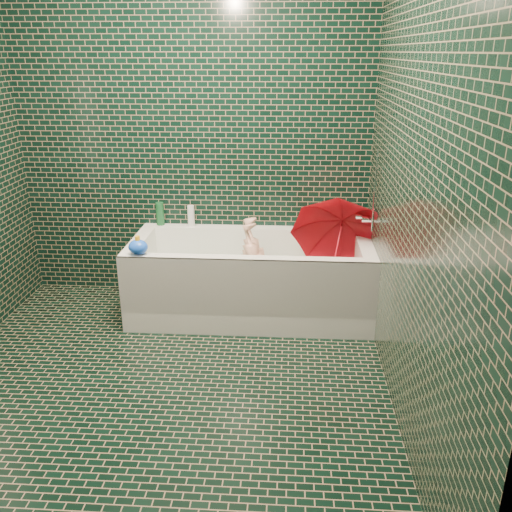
# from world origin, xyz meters

# --- Properties ---
(floor) EXTENTS (2.80, 2.80, 0.00)m
(floor) POSITION_xyz_m (0.00, 0.00, 0.00)
(floor) COLOR black
(floor) RESTS_ON ground
(wall_back) EXTENTS (2.80, 0.00, 2.80)m
(wall_back) POSITION_xyz_m (0.00, 1.40, 1.25)
(wall_back) COLOR black
(wall_back) RESTS_ON floor
(wall_right) EXTENTS (0.00, 2.80, 2.80)m
(wall_right) POSITION_xyz_m (1.30, 0.00, 1.25)
(wall_right) COLOR black
(wall_right) RESTS_ON floor
(bathtub) EXTENTS (1.70, 0.75, 0.55)m
(bathtub) POSITION_xyz_m (0.45, 1.01, 0.21)
(bathtub) COLOR white
(bathtub) RESTS_ON floor
(bath_mat) EXTENTS (1.35, 0.47, 0.01)m
(bath_mat) POSITION_xyz_m (0.45, 1.02, 0.16)
(bath_mat) COLOR #49C126
(bath_mat) RESTS_ON bathtub
(water) EXTENTS (1.48, 0.53, 0.00)m
(water) POSITION_xyz_m (0.45, 1.02, 0.30)
(water) COLOR silver
(water) RESTS_ON bathtub
(faucet) EXTENTS (0.18, 0.19, 0.55)m
(faucet) POSITION_xyz_m (1.26, 1.02, 0.77)
(faucet) COLOR silver
(faucet) RESTS_ON wall_right
(child) EXTENTS (0.84, 0.32, 0.35)m
(child) POSITION_xyz_m (0.52, 0.98, 0.31)
(child) COLOR tan
(child) RESTS_ON bathtub
(umbrella) EXTENTS (0.96, 0.99, 1.00)m
(umbrella) POSITION_xyz_m (1.05, 0.96, 0.55)
(umbrella) COLOR red
(umbrella) RESTS_ON bathtub
(soap_bottle_a) EXTENTS (0.11, 0.12, 0.23)m
(soap_bottle_a) POSITION_xyz_m (1.25, 1.35, 0.55)
(soap_bottle_a) COLOR white
(soap_bottle_a) RESTS_ON bathtub
(soap_bottle_b) EXTENTS (0.10, 0.10, 0.19)m
(soap_bottle_b) POSITION_xyz_m (1.15, 1.31, 0.55)
(soap_bottle_b) COLOR #411D6E
(soap_bottle_b) RESTS_ON bathtub
(soap_bottle_c) EXTENTS (0.14, 0.14, 0.17)m
(soap_bottle_c) POSITION_xyz_m (1.11, 1.31, 0.55)
(soap_bottle_c) COLOR #164D26
(soap_bottle_c) RESTS_ON bathtub
(bottle_right_tall) EXTENTS (0.07, 0.07, 0.21)m
(bottle_right_tall) POSITION_xyz_m (1.01, 1.35, 0.65)
(bottle_right_tall) COLOR #164D26
(bottle_right_tall) RESTS_ON bathtub
(bottle_right_pump) EXTENTS (0.06, 0.06, 0.19)m
(bottle_right_pump) POSITION_xyz_m (1.20, 1.36, 0.64)
(bottle_right_pump) COLOR silver
(bottle_right_pump) RESTS_ON bathtub
(bottle_left_tall) EXTENTS (0.06, 0.06, 0.18)m
(bottle_left_tall) POSITION_xyz_m (-0.27, 1.36, 0.64)
(bottle_left_tall) COLOR #164D26
(bottle_left_tall) RESTS_ON bathtub
(bottle_left_short) EXTENTS (0.06, 0.06, 0.16)m
(bottle_left_short) POSITION_xyz_m (-0.03, 1.35, 0.63)
(bottle_left_short) COLOR white
(bottle_left_short) RESTS_ON bathtub
(rubber_duck) EXTENTS (0.12, 0.08, 0.10)m
(rubber_duck) POSITION_xyz_m (0.99, 1.36, 0.59)
(rubber_duck) COLOR orange
(rubber_duck) RESTS_ON bathtub
(bath_toy) EXTENTS (0.14, 0.12, 0.13)m
(bath_toy) POSITION_xyz_m (-0.27, 0.71, 0.61)
(bath_toy) COLOR blue
(bath_toy) RESTS_ON bathtub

